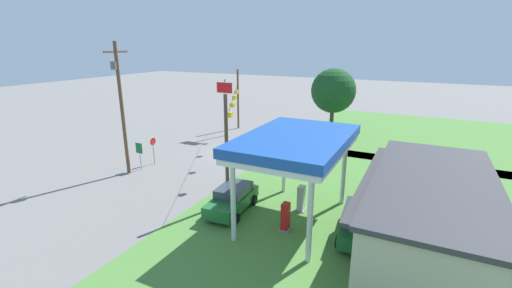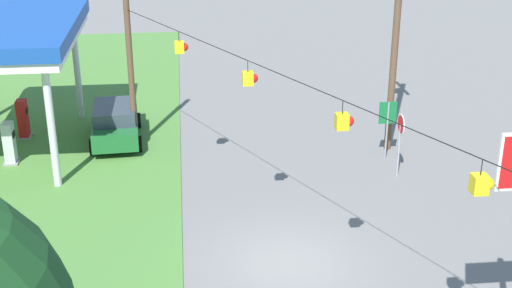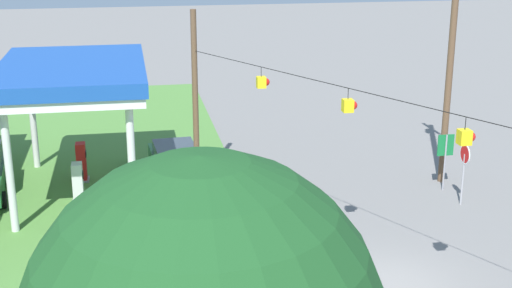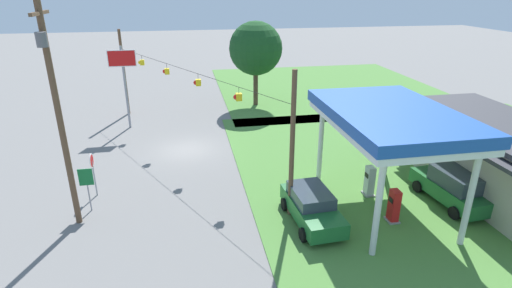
{
  "view_description": "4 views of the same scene",
  "coord_description": "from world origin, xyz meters",
  "px_view_note": "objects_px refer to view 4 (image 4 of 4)",
  "views": [
    {
      "loc": [
        27.76,
        16.21,
        10.45
      ],
      "look_at": [
        4.15,
        4.41,
        2.7
      ],
      "focal_mm": 24.0,
      "sensor_mm": 36.0,
      "label": 1
    },
    {
      "loc": [
        -18.26,
        2.88,
        11.54
      ],
      "look_at": [
        2.08,
        0.74,
        3.07
      ],
      "focal_mm": 50.0,
      "sensor_mm": 36.0,
      "label": 2
    },
    {
      "loc": [
        -18.64,
        7.67,
        10.63
      ],
      "look_at": [
        5.08,
        3.31,
        3.18
      ],
      "focal_mm": 50.0,
      "sensor_mm": 36.0,
      "label": 3
    },
    {
      "loc": [
        26.61,
        0.14,
        10.95
      ],
      "look_at": [
        5.09,
        4.07,
        2.16
      ],
      "focal_mm": 28.0,
      "sensor_mm": 36.0,
      "label": 4
    }
  ],
  "objects_px": {
    "stop_sign_roadside": "(92,166)",
    "car_at_pumps_rear": "(453,187)",
    "utility_pole_main": "(57,107)",
    "tree_west_verge": "(256,49)",
    "fuel_pump_near": "(369,182)",
    "stop_sign_overhead": "(123,70)",
    "car_at_pumps_front": "(311,206)",
    "route_sign": "(86,181)",
    "gas_station_canopy": "(391,119)",
    "fuel_pump_far": "(394,207)",
    "gas_station_store": "(502,160)"
  },
  "relations": [
    {
      "from": "gas_station_canopy",
      "to": "stop_sign_roadside",
      "type": "xyz_separation_m",
      "value": [
        -4.07,
        -14.88,
        -3.07
      ]
    },
    {
      "from": "stop_sign_roadside",
      "to": "car_at_pumps_rear",
      "type": "bearing_deg",
      "value": -102.95
    },
    {
      "from": "car_at_pumps_rear",
      "to": "utility_pole_main",
      "type": "xyz_separation_m",
      "value": [
        -1.61,
        -19.21,
        4.95
      ]
    },
    {
      "from": "stop_sign_roadside",
      "to": "route_sign",
      "type": "bearing_deg",
      "value": -179.65
    },
    {
      "from": "fuel_pump_far",
      "to": "tree_west_verge",
      "type": "relative_size",
      "value": 0.22
    },
    {
      "from": "car_at_pumps_front",
      "to": "tree_west_verge",
      "type": "relative_size",
      "value": 0.58
    },
    {
      "from": "gas_station_canopy",
      "to": "fuel_pump_far",
      "type": "bearing_deg",
      "value": -0.06
    },
    {
      "from": "utility_pole_main",
      "to": "stop_sign_overhead",
      "type": "bearing_deg",
      "value": 176.08
    },
    {
      "from": "stop_sign_overhead",
      "to": "gas_station_canopy",
      "type": "bearing_deg",
      "value": 42.75
    },
    {
      "from": "fuel_pump_far",
      "to": "tree_west_verge",
      "type": "height_order",
      "value": "tree_west_verge"
    },
    {
      "from": "gas_station_store",
      "to": "fuel_pump_far",
      "type": "height_order",
      "value": "gas_station_store"
    },
    {
      "from": "stop_sign_roadside",
      "to": "stop_sign_overhead",
      "type": "distance_m",
      "value": 11.77
    },
    {
      "from": "gas_station_canopy",
      "to": "route_sign",
      "type": "xyz_separation_m",
      "value": [
        -2.39,
        -14.87,
        -3.18
      ]
    },
    {
      "from": "car_at_pumps_rear",
      "to": "tree_west_verge",
      "type": "distance_m",
      "value": 21.96
    },
    {
      "from": "car_at_pumps_front",
      "to": "car_at_pumps_rear",
      "type": "relative_size",
      "value": 0.95
    },
    {
      "from": "fuel_pump_far",
      "to": "stop_sign_roadside",
      "type": "height_order",
      "value": "stop_sign_roadside"
    },
    {
      "from": "gas_station_canopy",
      "to": "fuel_pump_near",
      "type": "height_order",
      "value": "gas_station_canopy"
    },
    {
      "from": "route_sign",
      "to": "gas_station_store",
      "type": "bearing_deg",
      "value": 85.13
    },
    {
      "from": "car_at_pumps_front",
      "to": "tree_west_verge",
      "type": "height_order",
      "value": "tree_west_verge"
    },
    {
      "from": "fuel_pump_far",
      "to": "stop_sign_overhead",
      "type": "xyz_separation_m",
      "value": [
        -16.81,
        -14.28,
        3.89
      ]
    },
    {
      "from": "car_at_pumps_front",
      "to": "utility_pole_main",
      "type": "distance_m",
      "value": 12.53
    },
    {
      "from": "utility_pole_main",
      "to": "tree_west_verge",
      "type": "distance_m",
      "value": 22.42
    },
    {
      "from": "fuel_pump_near",
      "to": "car_at_pumps_rear",
      "type": "height_order",
      "value": "car_at_pumps_rear"
    },
    {
      "from": "gas_station_canopy",
      "to": "gas_station_store",
      "type": "relative_size",
      "value": 0.65
    },
    {
      "from": "gas_station_canopy",
      "to": "utility_pole_main",
      "type": "height_order",
      "value": "utility_pole_main"
    },
    {
      "from": "car_at_pumps_rear",
      "to": "utility_pole_main",
      "type": "relative_size",
      "value": 0.45
    },
    {
      "from": "stop_sign_roadside",
      "to": "utility_pole_main",
      "type": "relative_size",
      "value": 0.23
    },
    {
      "from": "gas_station_store",
      "to": "stop_sign_roadside",
      "type": "distance_m",
      "value": 22.48
    },
    {
      "from": "stop_sign_roadside",
      "to": "tree_west_verge",
      "type": "height_order",
      "value": "tree_west_verge"
    },
    {
      "from": "gas_station_store",
      "to": "fuel_pump_far",
      "type": "xyz_separation_m",
      "value": [
        1.86,
        -7.32,
        -1.13
      ]
    },
    {
      "from": "fuel_pump_far",
      "to": "tree_west_verge",
      "type": "xyz_separation_m",
      "value": [
        -21.46,
        -2.97,
        4.58
      ]
    },
    {
      "from": "fuel_pump_near",
      "to": "route_sign",
      "type": "height_order",
      "value": "route_sign"
    },
    {
      "from": "gas_station_store",
      "to": "utility_pole_main",
      "type": "xyz_separation_m",
      "value": [
        -0.85,
        -22.57,
        3.98
      ]
    },
    {
      "from": "stop_sign_overhead",
      "to": "utility_pole_main",
      "type": "distance_m",
      "value": 14.19
    },
    {
      "from": "gas_station_canopy",
      "to": "car_at_pumps_rear",
      "type": "xyz_separation_m",
      "value": [
        0.26,
        3.96,
        -3.9
      ]
    },
    {
      "from": "utility_pole_main",
      "to": "tree_west_verge",
      "type": "xyz_separation_m",
      "value": [
        -18.75,
        12.28,
        -0.54
      ]
    },
    {
      "from": "stop_sign_overhead",
      "to": "utility_pole_main",
      "type": "bearing_deg",
      "value": -3.92
    },
    {
      "from": "gas_station_canopy",
      "to": "route_sign",
      "type": "relative_size",
      "value": 3.6
    },
    {
      "from": "fuel_pump_near",
      "to": "fuel_pump_far",
      "type": "xyz_separation_m",
      "value": [
        2.71,
        0.0,
        0.0
      ]
    },
    {
      "from": "fuel_pump_near",
      "to": "stop_sign_overhead",
      "type": "xyz_separation_m",
      "value": [
        -14.1,
        -14.28,
        3.89
      ]
    },
    {
      "from": "stop_sign_overhead",
      "to": "route_sign",
      "type": "height_order",
      "value": "stop_sign_overhead"
    },
    {
      "from": "car_at_pumps_rear",
      "to": "stop_sign_roadside",
      "type": "bearing_deg",
      "value": 71.85
    },
    {
      "from": "gas_station_canopy",
      "to": "utility_pole_main",
      "type": "relative_size",
      "value": 0.81
    },
    {
      "from": "fuel_pump_near",
      "to": "stop_sign_roadside",
      "type": "xyz_separation_m",
      "value": [
        -2.71,
        -14.88,
        0.99
      ]
    },
    {
      "from": "fuel_pump_far",
      "to": "car_at_pumps_rear",
      "type": "bearing_deg",
      "value": 105.45
    },
    {
      "from": "car_at_pumps_front",
      "to": "utility_pole_main",
      "type": "height_order",
      "value": "utility_pole_main"
    },
    {
      "from": "utility_pole_main",
      "to": "tree_west_verge",
      "type": "relative_size",
      "value": 1.35
    },
    {
      "from": "gas_station_canopy",
      "to": "car_at_pumps_rear",
      "type": "relative_size",
      "value": 1.78
    },
    {
      "from": "fuel_pump_near",
      "to": "stop_sign_overhead",
      "type": "relative_size",
      "value": 0.26
    },
    {
      "from": "car_at_pumps_front",
      "to": "stop_sign_overhead",
      "type": "bearing_deg",
      "value": -150.88
    }
  ]
}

